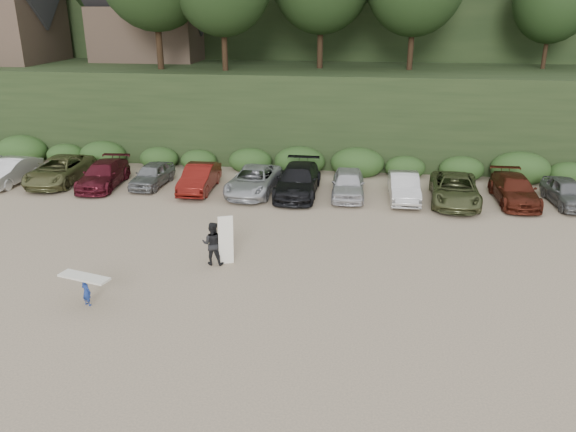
# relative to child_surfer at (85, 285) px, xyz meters

# --- Properties ---
(ground) EXTENTS (120.00, 120.00, 0.00)m
(ground) POSITION_rel_child_surfer_xyz_m (4.59, 3.61, -0.79)
(ground) COLOR tan
(ground) RESTS_ON ground
(parked_cars) EXTENTS (39.87, 6.08, 1.64)m
(parked_cars) POSITION_rel_child_surfer_xyz_m (4.95, 13.59, -0.04)
(parked_cars) COLOR silver
(parked_cars) RESTS_ON ground
(child_surfer) EXTENTS (2.01, 1.00, 1.16)m
(child_surfer) POSITION_rel_child_surfer_xyz_m (0.00, 0.00, 0.00)
(child_surfer) COLOR navy
(child_surfer) RESTS_ON ground
(adult_surfer) EXTENTS (1.36, 0.73, 2.19)m
(adult_surfer) POSITION_rel_child_surfer_xyz_m (3.66, 3.98, 0.15)
(adult_surfer) COLOR black
(adult_surfer) RESTS_ON ground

